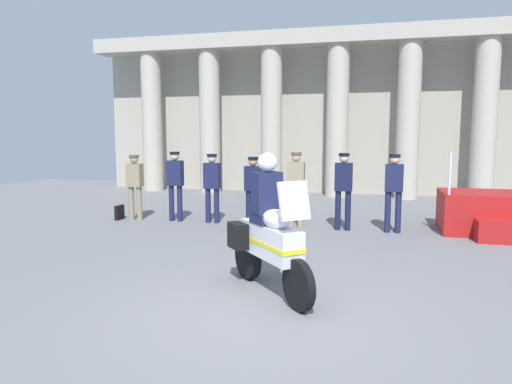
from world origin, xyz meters
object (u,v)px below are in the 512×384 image
at_px(officer_in_row_1, 175,180).
at_px(briefcase_on_ground, 119,212).
at_px(reviewing_stand, 503,214).
at_px(officer_in_row_6, 394,187).
at_px(officer_in_row_5, 343,185).
at_px(officer_in_row_0, 135,182).
at_px(officer_in_row_4, 296,183).
at_px(officer_in_row_2, 212,182).
at_px(motorcycle_with_rider, 268,234).
at_px(officer_in_row_3, 253,186).

distance_m(officer_in_row_1, briefcase_on_ground, 1.69).
relative_size(reviewing_stand, officer_in_row_6, 1.50).
bearing_deg(officer_in_row_6, officer_in_row_5, 0.04).
bearing_deg(officer_in_row_1, officer_in_row_0, 5.79).
relative_size(officer_in_row_0, officer_in_row_6, 0.95).
bearing_deg(officer_in_row_6, reviewing_stand, -168.13).
distance_m(reviewing_stand, officer_in_row_5, 3.47).
distance_m(officer_in_row_0, officer_in_row_4, 4.06).
relative_size(officer_in_row_5, briefcase_on_ground, 4.79).
relative_size(officer_in_row_2, motorcycle_with_rider, 0.88).
distance_m(officer_in_row_3, officer_in_row_4, 1.00).
bearing_deg(motorcycle_with_rider, officer_in_row_1, 176.02).
xyz_separation_m(reviewing_stand, officer_in_row_5, (-3.38, -0.47, 0.59)).
bearing_deg(officer_in_row_6, officer_in_row_3, 1.00).
xyz_separation_m(officer_in_row_5, motorcycle_with_rider, (-0.67, -4.51, -0.22)).
relative_size(officer_in_row_3, officer_in_row_5, 0.94).
xyz_separation_m(officer_in_row_0, briefcase_on_ground, (-0.41, -0.07, -0.78)).
distance_m(officer_in_row_2, officer_in_row_4, 2.06).
distance_m(officer_in_row_5, officer_in_row_6, 1.08).
relative_size(officer_in_row_0, officer_in_row_2, 0.98).
height_order(officer_in_row_4, officer_in_row_6, officer_in_row_4).
xyz_separation_m(officer_in_row_1, officer_in_row_3, (2.02, -0.14, -0.06)).
relative_size(officer_in_row_4, briefcase_on_ground, 4.81).
bearing_deg(officer_in_row_4, officer_in_row_6, 179.72).
distance_m(officer_in_row_5, motorcycle_with_rider, 4.56).
height_order(officer_in_row_5, motorcycle_with_rider, motorcycle_with_rider).
bearing_deg(officer_in_row_5, officer_in_row_0, 0.35).
distance_m(officer_in_row_0, briefcase_on_ground, 0.89).
bearing_deg(briefcase_on_ground, officer_in_row_3, 0.60).
bearing_deg(officer_in_row_4, officer_in_row_5, 179.40).
relative_size(officer_in_row_4, motorcycle_with_rider, 0.91).
distance_m(officer_in_row_3, officer_in_row_6, 3.14).
bearing_deg(officer_in_row_6, officer_in_row_1, -0.82).
height_order(officer_in_row_3, officer_in_row_6, officer_in_row_6).
bearing_deg(briefcase_on_ground, reviewing_stand, 3.51).
height_order(officer_in_row_1, officer_in_row_5, officer_in_row_5).
bearing_deg(officer_in_row_2, officer_in_row_3, 172.53).
bearing_deg(officer_in_row_2, officer_in_row_4, 177.96).
bearing_deg(reviewing_stand, motorcycle_with_rider, -129.16).
height_order(reviewing_stand, officer_in_row_2, reviewing_stand).
bearing_deg(reviewing_stand, officer_in_row_2, -176.78).
height_order(officer_in_row_0, officer_in_row_4, officer_in_row_4).
distance_m(reviewing_stand, officer_in_row_4, 4.51).
height_order(officer_in_row_0, officer_in_row_1, officer_in_row_1).
relative_size(officer_in_row_1, officer_in_row_6, 1.00).
bearing_deg(officer_in_row_6, officer_in_row_2, -1.14).
bearing_deg(officer_in_row_6, motorcycle_with_rider, 69.11).
relative_size(officer_in_row_0, officer_in_row_1, 0.95).
bearing_deg(officer_in_row_0, motorcycle_with_rider, 135.05).
distance_m(officer_in_row_0, motorcycle_with_rider, 6.34).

